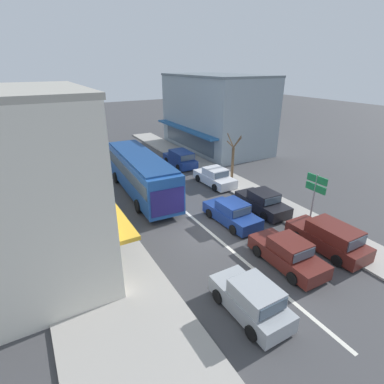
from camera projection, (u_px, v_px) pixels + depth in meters
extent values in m
plane|color=#3F3F42|center=(208.00, 230.00, 18.67)|extent=(140.00, 140.00, 0.00)
cube|color=silver|center=(178.00, 206.00, 21.87)|extent=(0.20, 28.00, 0.01)
cube|color=#A39E96|center=(76.00, 215.00, 20.37)|extent=(5.20, 44.00, 0.14)
cube|color=#A39E96|center=(231.00, 181.00, 26.25)|extent=(2.80, 44.00, 0.12)
cube|color=silver|center=(2.00, 198.00, 12.90)|extent=(7.77, 7.86, 8.47)
cube|color=gold|center=(106.00, 208.00, 15.46)|extent=(1.10, 7.23, 0.20)
cube|color=#425160|center=(101.00, 232.00, 15.79)|extent=(0.06, 6.28, 1.80)
cube|color=#84939E|center=(6.00, 163.00, 19.67)|extent=(6.23, 7.75, 7.09)
cube|color=gold|center=(66.00, 167.00, 21.61)|extent=(1.10, 7.13, 0.20)
cube|color=#425160|center=(63.00, 185.00, 21.94)|extent=(0.06, 6.20, 1.80)
cube|color=#84939E|center=(215.00, 113.00, 35.55)|extent=(7.44, 13.72, 8.23)
cube|color=#23568E|center=(185.00, 129.00, 34.23)|extent=(1.10, 12.62, 0.20)
cube|color=#425160|center=(188.00, 140.00, 34.93)|extent=(0.06, 10.98, 1.80)
cube|color=slate|center=(217.00, 75.00, 33.88)|extent=(7.60, 13.72, 0.24)
cube|color=#1E4C99|center=(141.00, 173.00, 23.18)|extent=(3.01, 10.91, 2.70)
cube|color=#425160|center=(141.00, 168.00, 23.02)|extent=(3.03, 10.48, 0.90)
cube|color=navy|center=(168.00, 202.00, 18.81)|extent=(2.25, 0.17, 1.76)
cube|color=navy|center=(140.00, 156.00, 22.62)|extent=(2.85, 10.04, 0.12)
cylinder|color=black|center=(116.00, 178.00, 25.92)|extent=(0.31, 0.97, 0.96)
cylinder|color=black|center=(144.00, 173.00, 26.95)|extent=(0.31, 0.97, 0.96)
cylinder|color=black|center=(138.00, 206.00, 20.73)|extent=(0.31, 0.97, 0.96)
cylinder|color=black|center=(171.00, 199.00, 21.77)|extent=(0.31, 0.97, 0.96)
cube|color=#9EA3A8|center=(250.00, 302.00, 12.35)|extent=(1.68, 3.72, 0.76)
cube|color=#9EA3A8|center=(256.00, 293.00, 11.84)|extent=(1.54, 1.92, 0.64)
cube|color=#425160|center=(241.00, 279.00, 12.61)|extent=(1.40, 0.07, 0.54)
cube|color=#425160|center=(274.00, 309.00, 11.07)|extent=(1.37, 0.07, 0.51)
cylinder|color=black|center=(218.00, 296.00, 12.94)|extent=(0.19, 0.62, 0.62)
cylinder|color=black|center=(247.00, 284.00, 13.69)|extent=(0.19, 0.62, 0.62)
cylinder|color=black|center=(252.00, 333.00, 11.17)|extent=(0.19, 0.62, 0.62)
cylinder|color=black|center=(283.00, 316.00, 11.93)|extent=(0.19, 0.62, 0.62)
cube|color=#561E19|center=(287.00, 256.00, 15.35)|extent=(1.80, 4.23, 0.72)
cube|color=#561E19|center=(290.00, 246.00, 15.01)|extent=(1.59, 1.83, 0.60)
cube|color=#425160|center=(277.00, 237.00, 15.75)|extent=(1.44, 0.09, 0.51)
cube|color=#425160|center=(304.00, 255.00, 14.26)|extent=(1.40, 0.09, 0.48)
cylinder|color=black|center=(257.00, 251.00, 16.07)|extent=(0.19, 0.62, 0.62)
cylinder|color=black|center=(281.00, 243.00, 16.82)|extent=(0.19, 0.62, 0.62)
cylinder|color=black|center=(292.00, 278.00, 14.03)|extent=(0.19, 0.62, 0.62)
cylinder|color=black|center=(318.00, 267.00, 14.79)|extent=(0.19, 0.62, 0.62)
cube|color=navy|center=(231.00, 215.00, 19.45)|extent=(1.89, 4.27, 0.72)
cube|color=navy|center=(233.00, 207.00, 19.11)|extent=(1.63, 1.86, 0.60)
cube|color=#425160|center=(224.00, 201.00, 19.83)|extent=(1.44, 0.12, 0.51)
cube|color=#425160|center=(242.00, 212.00, 18.39)|extent=(1.41, 0.12, 0.48)
cylinder|color=black|center=(209.00, 213.00, 20.09)|extent=(0.21, 0.63, 0.62)
cylinder|color=black|center=(230.00, 208.00, 20.92)|extent=(0.21, 0.63, 0.62)
cylinder|color=black|center=(233.00, 230.00, 18.12)|extent=(0.21, 0.63, 0.62)
cylinder|color=black|center=(254.00, 222.00, 18.96)|extent=(0.21, 0.63, 0.62)
cube|color=#561E19|center=(326.00, 240.00, 16.68)|extent=(1.80, 4.52, 0.76)
cube|color=#561E19|center=(334.00, 232.00, 16.12)|extent=(1.66, 2.62, 0.68)
cube|color=#425160|center=(314.00, 221.00, 17.17)|extent=(1.51, 0.07, 0.58)
cube|color=#425160|center=(357.00, 243.00, 15.07)|extent=(1.48, 0.07, 0.54)
cylinder|color=black|center=(296.00, 236.00, 17.44)|extent=(0.19, 0.62, 0.62)
cylinder|color=black|center=(316.00, 229.00, 18.25)|extent=(0.19, 0.62, 0.62)
cylinder|color=black|center=(337.00, 261.00, 15.29)|extent=(0.19, 0.62, 0.62)
cylinder|color=black|center=(358.00, 251.00, 16.10)|extent=(0.19, 0.62, 0.62)
cube|color=black|center=(262.00, 204.00, 21.00)|extent=(1.85, 4.25, 0.72)
cube|color=black|center=(264.00, 196.00, 20.66)|extent=(1.61, 1.85, 0.60)
cube|color=#425160|center=(255.00, 191.00, 21.41)|extent=(1.44, 0.10, 0.51)
cube|color=#425160|center=(273.00, 201.00, 19.91)|extent=(1.41, 0.10, 0.48)
cylinder|color=black|center=(241.00, 202.00, 21.74)|extent=(0.20, 0.63, 0.62)
cylinder|color=black|center=(260.00, 198.00, 22.47)|extent=(0.20, 0.63, 0.62)
cylinder|color=black|center=(264.00, 217.00, 19.69)|extent=(0.20, 0.63, 0.62)
cylinder|color=black|center=(284.00, 211.00, 20.42)|extent=(0.20, 0.63, 0.62)
cube|color=silver|center=(214.00, 179.00, 25.59)|extent=(1.87, 4.26, 0.72)
cube|color=silver|center=(215.00, 172.00, 25.25)|extent=(1.62, 1.86, 0.60)
cube|color=#425160|center=(209.00, 169.00, 25.97)|extent=(1.44, 0.11, 0.51)
cube|color=#425160|center=(222.00, 175.00, 24.53)|extent=(1.41, 0.11, 0.48)
cylinder|color=black|center=(198.00, 178.00, 26.24)|extent=(0.20, 0.63, 0.62)
cylinder|color=black|center=(214.00, 175.00, 27.07)|extent=(0.20, 0.63, 0.62)
cylinder|color=black|center=(215.00, 188.00, 24.27)|extent=(0.20, 0.63, 0.62)
cylinder|color=black|center=(231.00, 184.00, 25.10)|extent=(0.20, 0.63, 0.62)
cube|color=navy|center=(180.00, 161.00, 30.35)|extent=(1.80, 4.52, 0.76)
cube|color=navy|center=(181.00, 155.00, 29.78)|extent=(1.66, 2.62, 0.68)
cube|color=#425160|center=(176.00, 151.00, 30.84)|extent=(1.51, 0.07, 0.58)
cube|color=#425160|center=(188.00, 158.00, 28.72)|extent=(1.48, 0.07, 0.54)
cylinder|color=black|center=(167.00, 160.00, 31.12)|extent=(0.19, 0.62, 0.62)
cylinder|color=black|center=(182.00, 158.00, 31.91)|extent=(0.19, 0.62, 0.62)
cylinder|color=black|center=(178.00, 168.00, 28.95)|extent=(0.19, 0.62, 0.62)
cylinder|color=black|center=(194.00, 165.00, 29.74)|extent=(0.19, 0.62, 0.62)
cylinder|color=gray|center=(75.00, 136.00, 33.67)|extent=(0.12, 0.12, 4.20)
cube|color=black|center=(72.00, 120.00, 32.98)|extent=(0.24, 0.24, 0.68)
sphere|color=red|center=(73.00, 118.00, 32.95)|extent=(0.13, 0.13, 0.13)
sphere|color=black|center=(74.00, 120.00, 33.04)|extent=(0.13, 0.13, 0.13)
sphere|color=black|center=(74.00, 122.00, 33.13)|extent=(0.13, 0.13, 0.13)
cylinder|color=gray|center=(313.00, 202.00, 18.24)|extent=(0.10, 0.10, 3.60)
cube|color=#19753D|center=(317.00, 179.00, 17.63)|extent=(0.08, 1.40, 0.44)
cube|color=white|center=(318.00, 179.00, 17.65)|extent=(0.01, 1.10, 0.10)
cube|color=#19753D|center=(316.00, 188.00, 17.85)|extent=(0.08, 1.40, 0.44)
cube|color=white|center=(316.00, 188.00, 17.87)|extent=(0.01, 1.10, 0.10)
cylinder|color=brown|center=(232.00, 164.00, 26.09)|extent=(0.24, 0.24, 2.99)
cylinder|color=brown|center=(230.00, 140.00, 25.67)|extent=(0.10, 1.01, 1.10)
cylinder|color=brown|center=(237.00, 143.00, 25.53)|extent=(0.87, 0.10, 0.84)
cylinder|color=brown|center=(237.00, 142.00, 24.89)|extent=(0.10, 1.02, 1.24)
cylinder|color=brown|center=(230.00, 144.00, 25.22)|extent=(0.76, 0.10, 0.71)
cylinder|color=#333338|center=(123.00, 234.00, 17.21)|extent=(0.14, 0.14, 0.84)
cylinder|color=#333338|center=(121.00, 233.00, 17.32)|extent=(0.14, 0.14, 0.84)
cube|color=beige|center=(120.00, 223.00, 16.99)|extent=(0.33, 0.41, 0.56)
sphere|color=brown|center=(120.00, 216.00, 16.83)|extent=(0.22, 0.22, 0.22)
cylinder|color=beige|center=(123.00, 224.00, 16.84)|extent=(0.09, 0.09, 0.54)
cylinder|color=beige|center=(118.00, 221.00, 17.13)|extent=(0.09, 0.09, 0.54)
cube|color=brown|center=(117.00, 224.00, 17.23)|extent=(0.26, 0.17, 0.22)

